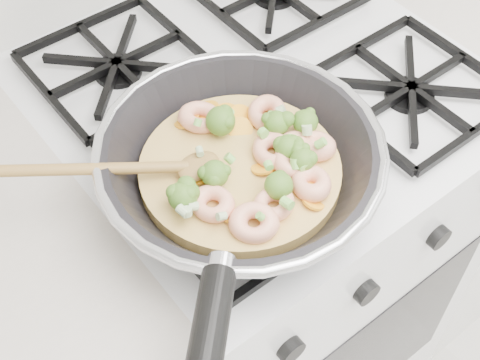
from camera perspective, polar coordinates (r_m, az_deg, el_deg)
stove at (r=1.33m, az=1.35°, el=-5.99°), size 0.60×0.60×0.92m
skillet at (r=0.80m, az=0.06°, el=1.15°), size 0.47×0.44×0.10m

